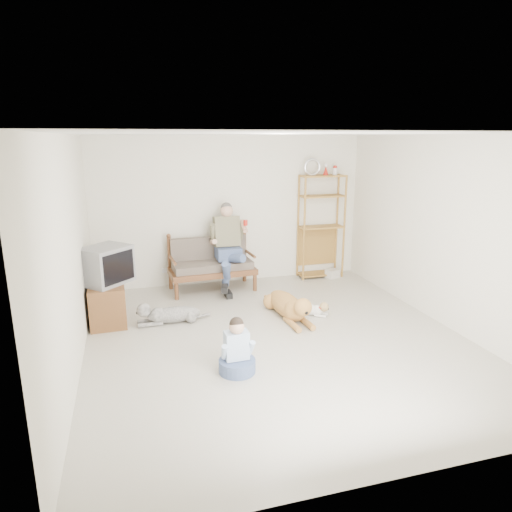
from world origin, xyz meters
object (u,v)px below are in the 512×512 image
object	(u,v)px
etagere	(321,226)
golden_retriever	(290,306)
loveseat	(211,263)
tv_stand	(107,302)

from	to	relation	value
etagere	golden_retriever	bearing A→B (deg)	-124.92
loveseat	etagere	size ratio (longest dim) A/B	0.67
etagere	golden_retriever	xyz separation A→B (m)	(-1.30, -1.86, -0.83)
etagere	golden_retriever	distance (m)	2.42
etagere	golden_retriever	world-z (taller)	etagere
etagere	tv_stand	distance (m)	4.20
tv_stand	golden_retriever	xyz separation A→B (m)	(2.65, -0.62, -0.11)
etagere	loveseat	bearing A→B (deg)	-175.24
loveseat	golden_retriever	bearing A→B (deg)	-65.78
tv_stand	golden_retriever	world-z (taller)	tv_stand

